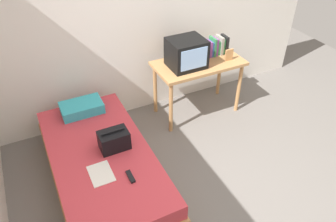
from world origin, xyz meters
name	(u,v)px	position (x,y,z in m)	size (l,w,h in m)	color
ground_plane	(217,206)	(0.00, 0.00, 0.00)	(8.00, 8.00, 0.00)	slate
wall_back	(138,19)	(0.00, 2.00, 1.30)	(5.20, 0.10, 2.60)	silver
bed	(103,169)	(-0.94, 0.79, 0.23)	(1.00, 2.00, 0.48)	#B27F4C
desk	(198,69)	(0.63, 1.52, 0.68)	(1.16, 0.60, 0.78)	#B27F4C
tv	(186,53)	(0.43, 1.51, 0.96)	(0.44, 0.39, 0.36)	black
water_bottle	(207,57)	(0.68, 1.43, 0.89)	(0.07, 0.07, 0.22)	#E53372
book_row	(217,46)	(0.96, 1.63, 0.89)	(0.28, 0.17, 0.24)	#7A3D89
picture_frame	(229,55)	(1.00, 1.40, 0.86)	(0.11, 0.02, 0.15)	#B27F4C
pillow	(82,108)	(-0.93, 1.55, 0.54)	(0.48, 0.30, 0.12)	#33A8B7
handbag	(114,140)	(-0.78, 0.80, 0.58)	(0.30, 0.20, 0.22)	black
magazine	(101,174)	(-1.02, 0.51, 0.48)	(0.21, 0.29, 0.01)	white
remote_dark	(131,177)	(-0.78, 0.34, 0.49)	(0.04, 0.16, 0.02)	black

